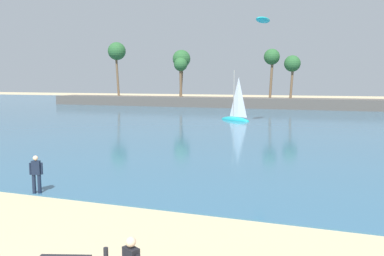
{
  "coord_description": "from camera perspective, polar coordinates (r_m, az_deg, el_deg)",
  "views": [
    {
      "loc": [
        6.4,
        -4.31,
        4.75
      ],
      "look_at": [
        0.55,
        12.7,
        2.59
      ],
      "focal_mm": 36.59,
      "sensor_mm": 36.0,
      "label": 1
    }
  ],
  "objects": [
    {
      "name": "sea",
      "position": [
        61.59,
        12.96,
        2.28
      ],
      "size": [
        220.0,
        96.5,
        0.06
      ],
      "primitive_type": "cube",
      "color": "#33607F",
      "rests_on": "ground"
    },
    {
      "name": "palm_headland",
      "position": [
        69.98,
        12.32,
        4.53
      ],
      "size": [
        91.49,
        6.29,
        12.45
      ],
      "color": "#514C47",
      "rests_on": "ground"
    },
    {
      "name": "kite_aloft_high_over_bay",
      "position": [
        42.69,
        10.31,
        15.23
      ],
      "size": [
        1.65,
        3.43,
        0.64
      ],
      "primitive_type": "ellipsoid",
      "rotation": [
        0.17,
        0.0,
        4.57
      ],
      "color": "#1EADB2"
    },
    {
      "name": "sailboat_near_shore",
      "position": [
        47.2,
        6.36,
        1.82
      ],
      "size": [
        4.47,
        3.46,
        6.43
      ],
      "color": "teal",
      "rests_on": "sea"
    },
    {
      "name": "person_at_waterline",
      "position": [
        17.71,
        -21.75,
        -6.21
      ],
      "size": [
        0.51,
        0.32,
        1.67
      ],
      "color": "#141E33",
      "rests_on": "ground"
    }
  ]
}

